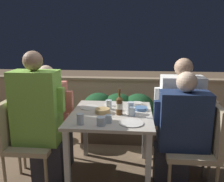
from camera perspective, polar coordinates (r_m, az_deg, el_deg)
ground_plane at (r=2.78m, az=-0.14°, el=-19.44°), size 16.00×16.00×0.00m
parapet_wall at (r=4.16m, az=2.09°, el=-2.11°), size 9.00×0.18×0.80m
dining_table at (r=2.50m, az=-0.15°, el=-7.43°), size 0.84×0.92×0.71m
planter_hedge at (r=3.44m, az=1.53°, el=-5.67°), size 1.04×0.47×0.70m
chair_left_near at (r=2.63m, az=-20.88°, el=-9.62°), size 0.48×0.48×0.88m
person_green_blouse at (r=2.49m, az=-16.94°, el=-6.61°), size 0.51×0.26×1.36m
chair_left_far at (r=2.88m, az=-18.19°, el=-7.36°), size 0.48×0.48×0.88m
person_coral_top at (r=2.78m, az=-14.34°, el=-6.19°), size 0.48×0.26×1.19m
chair_right_near at (r=2.47m, az=20.68°, el=-11.07°), size 0.48×0.48×0.88m
person_navy_jumper at (r=2.40m, az=15.92°, el=-9.71°), size 0.51×0.26×1.18m
chair_right_far at (r=2.76m, az=19.56°, el=-8.44°), size 0.48×0.48×0.88m
person_white_polo at (r=2.67m, az=15.45°, el=-6.12°), size 0.50×0.26×1.28m
beer_bottle at (r=2.40m, az=1.80°, el=-3.38°), size 0.07×0.07×0.27m
plate_0 at (r=2.79m, az=0.24°, el=-3.06°), size 0.20×0.20×0.01m
plate_1 at (r=2.19m, az=4.62°, el=-7.69°), size 0.23×0.23×0.01m
plate_2 at (r=2.66m, az=-5.56°, el=-3.97°), size 0.20×0.20×0.01m
bowl_0 at (r=2.47m, az=-2.31°, el=-4.70°), size 0.16×0.16×0.05m
bowl_1 at (r=2.75m, az=6.11°, el=-3.04°), size 0.12×0.12×0.04m
bowl_2 at (r=2.59m, az=6.94°, el=-4.16°), size 0.14×0.14×0.03m
glass_cup_0 at (r=2.13m, az=-2.67°, el=-7.29°), size 0.08×0.08×0.08m
glass_cup_1 at (r=2.17m, az=-7.66°, el=-6.69°), size 0.06×0.06×0.10m
glass_cup_2 at (r=2.39m, az=4.84°, el=-5.00°), size 0.06×0.06×0.08m
glass_cup_3 at (r=2.47m, az=4.43°, el=-4.00°), size 0.08×0.08×0.12m
glass_cup_4 at (r=2.58m, az=-0.79°, el=-3.32°), size 0.07×0.07×0.11m
glass_cup_5 at (r=2.19m, az=-0.78°, el=-6.74°), size 0.06×0.06×0.08m
fork_0 at (r=2.34m, az=-7.70°, el=-6.42°), size 0.05×0.17×0.01m
potted_plant at (r=3.58m, az=-15.55°, el=-3.48°), size 0.42×0.42×0.82m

